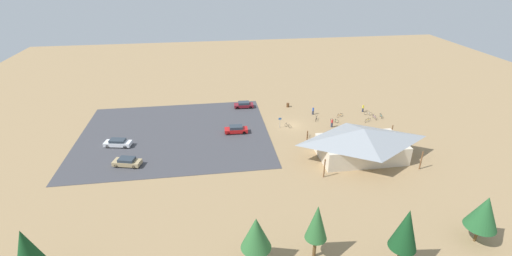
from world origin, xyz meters
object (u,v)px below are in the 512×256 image
object	(u,v)px
pine_center	(256,233)
bike_pavilion	(362,142)
pine_far_west	(484,212)
visitor_near_lot	(313,110)
trash_bin	(288,105)
bicycle_black_front_row	(288,126)
bicycle_yellow_yard_right	(368,120)
bicycle_silver_lone_east	(316,119)
bicycle_red_back_row	(308,135)
car_maroon_back_corner	(244,105)
pine_east	(317,223)
lot_sign	(280,121)
bicycle_white_trailside	(368,114)
visitor_by_pavilion	(332,123)
car_white_near_entry	(118,143)
bicycle_purple_edge_north	(375,117)
bicycle_orange_mid_cluster	(340,115)
pine_west	(406,229)
pine_midwest	(29,255)
car_red_by_curb	(236,129)
bicycle_green_yard_left	(334,121)
car_tan_aisle_side	(127,162)
visitor_crossing_yard	(363,108)
bicycle_teal_yard_center	(381,116)

from	to	relation	value
pine_center	bike_pavilion	bearing A→B (deg)	-135.69
pine_far_west	visitor_near_lot	bearing A→B (deg)	-78.00
trash_bin	bicycle_black_front_row	bearing A→B (deg)	77.24
bicycle_yellow_yard_right	bicycle_silver_lone_east	distance (m)	10.34
bicycle_red_back_row	car_maroon_back_corner	bearing A→B (deg)	-56.75
pine_east	visitor_near_lot	xyz separation A→B (m)	(-11.20, -37.98, -3.87)
pine_center	lot_sign	bearing A→B (deg)	-106.10
bicycle_red_back_row	bicycle_white_trailside	distance (m)	17.13
visitor_by_pavilion	visitor_near_lot	distance (m)	6.75
bicycle_red_back_row	car_white_near_entry	distance (m)	34.03
pine_east	visitor_near_lot	bearing A→B (deg)	-106.44
bicycle_purple_edge_north	bicycle_orange_mid_cluster	xyz separation A→B (m)	(6.67, -2.01, -0.02)
trash_bin	pine_west	distance (m)	45.78
visitor_near_lot	visitor_by_pavilion	bearing A→B (deg)	106.03
pine_midwest	car_red_by_curb	bearing A→B (deg)	-125.11
bicycle_yellow_yard_right	bicycle_green_yard_left	size ratio (longest dim) A/B	1.07
visitor_near_lot	bike_pavilion	bearing A→B (deg)	98.18
bike_pavilion	trash_bin	distance (m)	24.26
pine_far_west	bicycle_black_front_row	xyz separation A→B (m)	(14.80, -33.06, -3.84)
bicycle_orange_mid_cluster	bicycle_white_trailside	size ratio (longest dim) A/B	1.06
bicycle_green_yard_left	car_red_by_curb	distance (m)	20.07
bicycle_black_front_row	car_maroon_back_corner	distance (m)	13.40
bicycle_purple_edge_north	visitor_near_lot	bearing A→B (deg)	-18.81
bicycle_silver_lone_east	car_tan_aisle_side	xyz separation A→B (m)	(34.94, 12.44, 0.34)
bike_pavilion	bicycle_yellow_yard_right	xyz separation A→B (m)	(-7.27, -13.09, -2.58)
bicycle_orange_mid_cluster	visitor_by_pavilion	distance (m)	5.60
bicycle_white_trailside	car_tan_aisle_side	distance (m)	48.45
bicycle_purple_edge_north	car_red_by_curb	bearing A→B (deg)	4.61
bicycle_green_yard_left	bike_pavilion	bearing A→B (deg)	88.02
bicycle_orange_mid_cluster	bicycle_black_front_row	xyz separation A→B (m)	(11.83, 3.34, 0.01)
bike_pavilion	pine_far_west	bearing A→B (deg)	105.39
trash_bin	visitor_near_lot	bearing A→B (deg)	131.91
bicycle_black_front_row	car_white_near_entry	bearing A→B (deg)	5.89
pine_far_west	car_white_near_entry	world-z (taller)	pine_far_west
lot_sign	pine_midwest	distance (m)	45.64
pine_center	bicycle_yellow_yard_right	bearing A→B (deg)	-129.98
pine_east	bicycle_black_front_row	xyz separation A→B (m)	(-4.58, -32.60, -4.41)
car_tan_aisle_side	lot_sign	bearing A→B (deg)	-159.30
pine_east	trash_bin	bearing A→B (deg)	-99.14
trash_bin	pine_center	distance (m)	45.21
lot_sign	visitor_near_lot	world-z (taller)	lot_sign
car_maroon_back_corner	bike_pavilion	bearing A→B (deg)	124.72
pine_center	visitor_crossing_yard	world-z (taller)	pine_center
bicycle_silver_lone_east	car_white_near_entry	size ratio (longest dim) A/B	0.35
bicycle_teal_yard_center	visitor_crossing_yard	world-z (taller)	visitor_crossing_yard
bike_pavilion	bicycle_teal_yard_center	size ratio (longest dim) A/B	9.42
bicycle_white_trailside	car_tan_aisle_side	size ratio (longest dim) A/B	0.32
bicycle_orange_mid_cluster	bicycle_teal_yard_center	distance (m)	8.47
bicycle_teal_yard_center	visitor_by_pavilion	size ratio (longest dim) A/B	0.94
bicycle_green_yard_left	visitor_crossing_yard	size ratio (longest dim) A/B	0.84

